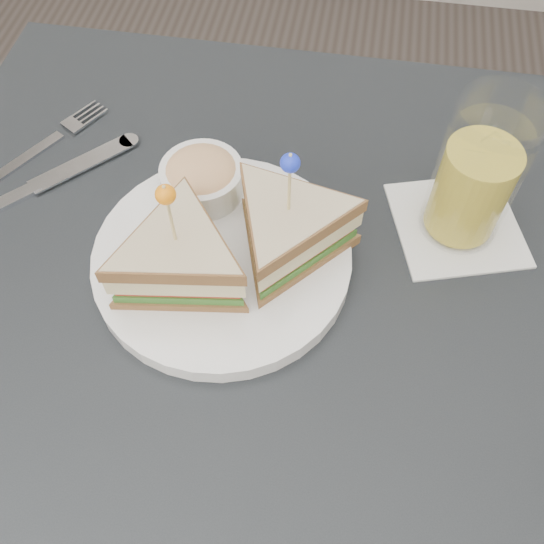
% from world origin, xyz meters
% --- Properties ---
extents(ground_plane, '(3.50, 3.50, 0.00)m').
position_xyz_m(ground_plane, '(0.00, 0.00, 0.00)').
color(ground_plane, '#3F3833').
extents(table, '(0.80, 0.80, 0.75)m').
position_xyz_m(table, '(0.00, 0.00, 0.67)').
color(table, black).
rests_on(table, ground).
extents(plate_meal, '(0.34, 0.34, 0.15)m').
position_xyz_m(plate_meal, '(-0.04, 0.04, 0.79)').
color(plate_meal, white).
rests_on(plate_meal, table).
extents(cutlery_fork, '(0.11, 0.17, 0.01)m').
position_xyz_m(cutlery_fork, '(-0.29, 0.18, 0.75)').
color(cutlery_fork, silver).
rests_on(cutlery_fork, table).
extents(cutlery_knife, '(0.17, 0.18, 0.01)m').
position_xyz_m(cutlery_knife, '(-0.27, 0.11, 0.75)').
color(cutlery_knife, white).
rests_on(cutlery_knife, table).
extents(drink_set, '(0.16, 0.16, 0.16)m').
position_xyz_m(drink_set, '(0.19, 0.13, 0.82)').
color(drink_set, white).
rests_on(drink_set, table).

